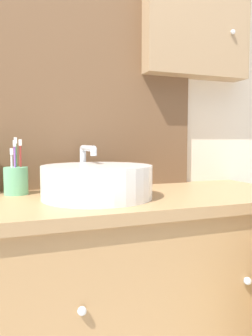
{
  "coord_description": "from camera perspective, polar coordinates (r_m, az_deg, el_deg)",
  "views": [
    {
      "loc": [
        -0.44,
        -0.72,
        1.08
      ],
      "look_at": [
        -0.07,
        0.29,
        0.99
      ],
      "focal_mm": 35.0,
      "sensor_mm": 36.0,
      "label": 1
    }
  ],
  "objects": [
    {
      "name": "sink_basin",
      "position": [
        1.09,
        -5.06,
        -2.23
      ],
      "size": [
        0.37,
        0.42,
        0.17
      ],
      "color": "white",
      "rests_on": "vanity_counter"
    },
    {
      "name": "vanity_counter",
      "position": [
        1.3,
        2.24,
        -24.31
      ],
      "size": [
        1.17,
        0.53,
        0.89
      ],
      "color": "#A37A4C",
      "rests_on": "ground_plane"
    },
    {
      "name": "toothbrush_holder",
      "position": [
        1.21,
        -18.61,
        -1.9
      ],
      "size": [
        0.08,
        0.08,
        0.2
      ],
      "color": "#66B27F",
      "rests_on": "vanity_counter"
    },
    {
      "name": "wall_back",
      "position": [
        1.43,
        -1.46,
        12.93
      ],
      "size": [
        3.2,
        0.18,
        2.5
      ],
      "color": "beige",
      "rests_on": "ground_plane"
    }
  ]
}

